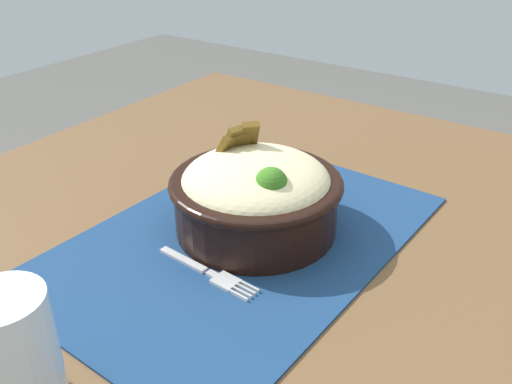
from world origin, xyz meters
The scene contains 5 objects.
table centered at (0.00, 0.00, 0.63)m, with size 1.03×0.85×0.71m.
placemat centered at (0.00, 0.02, 0.71)m, with size 0.47×0.31×0.00m, color navy.
bowl centered at (-0.03, 0.03, 0.76)m, with size 0.24×0.24×0.12m.
fork centered at (0.08, 0.04, 0.72)m, with size 0.02×0.13×0.00m.
drinking_glass centered at (0.29, 0.03, 0.76)m, with size 0.06×0.06×0.11m.
Camera 1 is at (0.44, 0.35, 1.07)m, focal length 39.18 mm.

